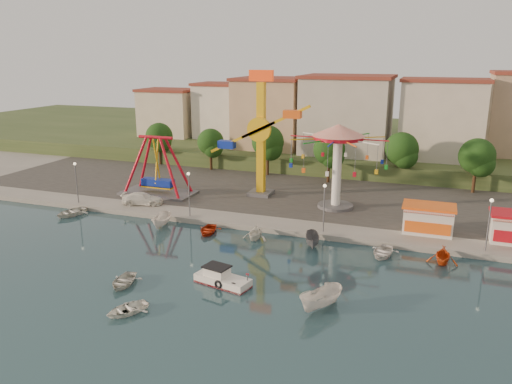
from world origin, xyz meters
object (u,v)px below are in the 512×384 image
at_px(rowboat_a, 123,281).
at_px(skiff, 321,299).
at_px(wave_swinger, 338,147).
at_px(pirate_ship_ride, 157,167).
at_px(kamikaze_tower, 264,139).
at_px(van, 142,199).
at_px(cabin_motorboat, 221,279).

bearing_deg(rowboat_a, skiff, -3.83).
xyz_separation_m(wave_swinger, skiff, (3.81, -24.83, -7.34)).
distance_m(pirate_ship_ride, wave_swinger, 24.34).
bearing_deg(wave_swinger, rowboat_a, -116.17).
bearing_deg(kamikaze_tower, pirate_ship_ride, -163.53).
distance_m(pirate_ship_ride, skiff, 36.11).
bearing_deg(van, wave_swinger, -90.55).
distance_m(pirate_ship_ride, cabin_motorboat, 28.75).
relative_size(cabin_motorboat, van, 1.02).
relative_size(pirate_ship_ride, kamikaze_tower, 0.61).
bearing_deg(cabin_motorboat, pirate_ship_ride, 143.91).
bearing_deg(wave_swinger, pirate_ship_ride, -175.21).
xyz_separation_m(pirate_ship_ride, cabin_motorboat, (18.79, -21.40, -3.93)).
distance_m(kamikaze_tower, skiff, 31.21).
xyz_separation_m(cabin_motorboat, van, (-18.14, 16.44, 0.88)).
relative_size(kamikaze_tower, van, 3.23).
bearing_deg(skiff, pirate_ship_ride, 169.59).
distance_m(cabin_motorboat, van, 24.49).
height_order(cabin_motorboat, skiff, skiff).
distance_m(pirate_ship_ride, rowboat_a, 27.08).
height_order(wave_swinger, skiff, wave_swinger).
distance_m(pirate_ship_ride, kamikaze_tower, 14.91).
bearing_deg(wave_swinger, cabin_motorboat, -102.47).
height_order(pirate_ship_ride, cabin_motorboat, pirate_ship_ride).
bearing_deg(pirate_ship_ride, skiff, -39.41).
xyz_separation_m(cabin_motorboat, skiff, (8.98, -1.42, 0.40)).
bearing_deg(rowboat_a, pirate_ship_ride, 104.88).
xyz_separation_m(pirate_ship_ride, skiff, (27.77, -22.82, -3.54)).
bearing_deg(wave_swinger, van, -163.35).
bearing_deg(pirate_ship_ride, rowboat_a, -65.81).
bearing_deg(van, kamikaze_tower, -72.68).
distance_m(wave_swinger, van, 25.29).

